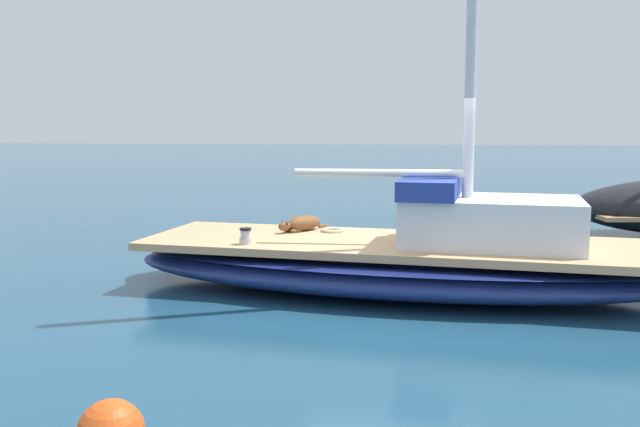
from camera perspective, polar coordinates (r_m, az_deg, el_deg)
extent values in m
plane|color=navy|center=(9.44, 6.08, -6.17)|extent=(120.00, 120.00, 0.00)
ellipsoid|color=navy|center=(9.38, 6.11, -4.51)|extent=(3.56, 7.49, 0.56)
ellipsoid|color=navy|center=(9.34, 6.12, -3.43)|extent=(3.57, 7.53, 0.08)
cube|color=tan|center=(9.32, 6.14, -2.52)|extent=(3.03, 6.86, 0.10)
cylinder|color=silver|center=(9.07, 4.89, 3.27)|extent=(0.10, 2.20, 0.10)
cube|color=silver|center=(9.17, 13.61, -0.64)|extent=(1.72, 2.39, 0.60)
cube|color=navy|center=(9.05, 8.85, 2.06)|extent=(1.42, 0.89, 0.24)
ellipsoid|color=brown|center=(10.12, -1.31, -0.77)|extent=(0.63, 0.58, 0.22)
ellipsoid|color=brown|center=(9.88, -2.88, -1.04)|extent=(0.24, 0.23, 0.13)
cone|color=black|center=(9.84, -2.71, -0.75)|extent=(0.05, 0.05, 0.05)
cone|color=black|center=(9.90, -3.06, -0.70)|extent=(0.05, 0.05, 0.05)
cylinder|color=brown|center=(9.95, -1.96, -1.38)|extent=(0.17, 0.16, 0.06)
cylinder|color=brown|center=(10.04, -2.42, -1.30)|extent=(0.17, 0.16, 0.06)
cylinder|color=brown|center=(10.40, 0.27, -0.99)|extent=(0.16, 0.15, 0.04)
cylinder|color=#B7B7BC|center=(9.06, -6.01, -2.22)|extent=(0.16, 0.16, 0.08)
cylinder|color=#B7B7BC|center=(9.05, -6.02, -1.66)|extent=(0.13, 0.13, 0.10)
cylinder|color=black|center=(9.04, -6.03, -1.25)|extent=(0.15, 0.15, 0.03)
torus|color=beige|center=(10.04, 1.00, -1.35)|extent=(0.32, 0.32, 0.04)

